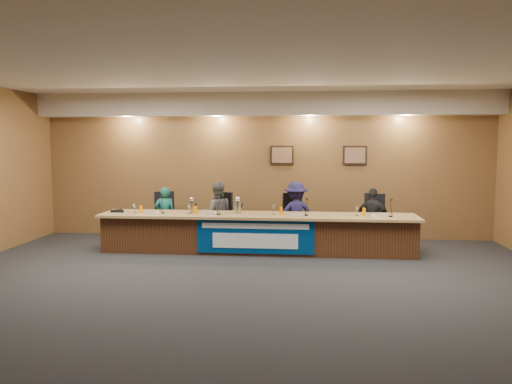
% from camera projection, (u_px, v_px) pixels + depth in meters
% --- Properties ---
extents(floor, '(10.00, 10.00, 0.00)m').
position_uv_depth(floor, '(242.00, 287.00, 7.37)').
color(floor, black).
rests_on(floor, ground).
extents(ceiling, '(10.00, 8.00, 0.04)m').
position_uv_depth(ceiling, '(241.00, 66.00, 7.05)').
color(ceiling, silver).
rests_on(ceiling, wall_back).
extents(wall_back, '(10.00, 0.04, 3.20)m').
position_uv_depth(wall_back, '(264.00, 166.00, 11.17)').
color(wall_back, brown).
rests_on(wall_back, floor).
extents(soffit, '(10.00, 0.50, 0.50)m').
position_uv_depth(soffit, '(263.00, 104.00, 10.79)').
color(soffit, beige).
rests_on(soffit, wall_back).
extents(dais_body, '(6.00, 0.80, 0.70)m').
position_uv_depth(dais_body, '(257.00, 234.00, 9.71)').
color(dais_body, '#442413').
rests_on(dais_body, floor).
extents(dais_top, '(6.10, 0.95, 0.05)m').
position_uv_depth(dais_top, '(257.00, 215.00, 9.62)').
color(dais_top, '#987848').
rests_on(dais_top, dais_body).
extents(banner, '(2.20, 0.02, 0.65)m').
position_uv_depth(banner, '(255.00, 237.00, 9.30)').
color(banner, navy).
rests_on(banner, dais_body).
extents(banner_text_upper, '(2.00, 0.01, 0.10)m').
position_uv_depth(banner_text_upper, '(255.00, 226.00, 9.26)').
color(banner_text_upper, silver).
rests_on(banner_text_upper, banner).
extents(banner_text_lower, '(1.60, 0.01, 0.28)m').
position_uv_depth(banner_text_lower, '(255.00, 241.00, 9.29)').
color(banner_text_lower, silver).
rests_on(banner_text_lower, banner).
extents(wall_photo_left, '(0.52, 0.04, 0.42)m').
position_uv_depth(wall_photo_left, '(282.00, 155.00, 11.08)').
color(wall_photo_left, black).
rests_on(wall_photo_left, wall_back).
extents(wall_photo_right, '(0.52, 0.04, 0.42)m').
position_uv_depth(wall_photo_right, '(355.00, 155.00, 10.92)').
color(wall_photo_right, black).
rests_on(wall_photo_right, wall_back).
extents(panelist_a, '(0.50, 0.40, 1.20)m').
position_uv_depth(panelist_a, '(165.00, 215.00, 10.50)').
color(panelist_a, '#114F48').
rests_on(panelist_a, floor).
extents(panelist_b, '(0.72, 0.61, 1.31)m').
position_uv_depth(panelist_b, '(217.00, 213.00, 10.39)').
color(panelist_b, '#47484C').
rests_on(panelist_b, floor).
extents(panelist_c, '(0.95, 0.69, 1.33)m').
position_uv_depth(panelist_c, '(296.00, 214.00, 10.23)').
color(panelist_c, '#17123C').
rests_on(panelist_c, floor).
extents(panelist_d, '(0.77, 0.52, 1.21)m').
position_uv_depth(panelist_d, '(373.00, 218.00, 10.08)').
color(panelist_d, black).
rests_on(panelist_d, floor).
extents(office_chair_a, '(0.64, 0.64, 0.08)m').
position_uv_depth(office_chair_a, '(166.00, 220.00, 10.61)').
color(office_chair_a, black).
rests_on(office_chair_a, floor).
extents(office_chair_b, '(0.64, 0.64, 0.08)m').
position_uv_depth(office_chair_b, '(218.00, 221.00, 10.51)').
color(office_chair_b, black).
rests_on(office_chair_b, floor).
extents(office_chair_c, '(0.62, 0.62, 0.08)m').
position_uv_depth(office_chair_c, '(296.00, 222.00, 10.34)').
color(office_chair_c, black).
rests_on(office_chair_c, floor).
extents(office_chair_d, '(0.61, 0.61, 0.08)m').
position_uv_depth(office_chair_d, '(372.00, 223.00, 10.19)').
color(office_chair_d, black).
rests_on(office_chair_d, floor).
extents(nameplate_a, '(0.24, 0.08, 0.10)m').
position_uv_depth(nameplate_a, '(151.00, 212.00, 9.58)').
color(nameplate_a, white).
rests_on(nameplate_a, dais_top).
extents(microphone_a, '(0.07, 0.07, 0.02)m').
position_uv_depth(microphone_a, '(163.00, 213.00, 9.72)').
color(microphone_a, black).
rests_on(microphone_a, dais_top).
extents(juice_glass_a, '(0.06, 0.06, 0.15)m').
position_uv_depth(juice_glass_a, '(141.00, 209.00, 9.77)').
color(juice_glass_a, orange).
rests_on(juice_glass_a, dais_top).
extents(water_glass_a, '(0.08, 0.08, 0.18)m').
position_uv_depth(water_glass_a, '(135.00, 208.00, 9.76)').
color(water_glass_a, silver).
rests_on(water_glass_a, dais_top).
extents(nameplate_b, '(0.24, 0.08, 0.10)m').
position_uv_depth(nameplate_b, '(210.00, 213.00, 9.48)').
color(nameplate_b, white).
rests_on(nameplate_b, dais_top).
extents(microphone_b, '(0.07, 0.07, 0.02)m').
position_uv_depth(microphone_b, '(219.00, 214.00, 9.56)').
color(microphone_b, black).
rests_on(microphone_b, dais_top).
extents(juice_glass_b, '(0.06, 0.06, 0.15)m').
position_uv_depth(juice_glass_b, '(196.00, 210.00, 9.64)').
color(juice_glass_b, orange).
rests_on(juice_glass_b, dais_top).
extents(water_glass_b, '(0.08, 0.08, 0.18)m').
position_uv_depth(water_glass_b, '(189.00, 209.00, 9.65)').
color(water_glass_b, silver).
rests_on(water_glass_b, dais_top).
extents(nameplate_c, '(0.24, 0.08, 0.10)m').
position_uv_depth(nameplate_c, '(294.00, 214.00, 9.28)').
color(nameplate_c, white).
rests_on(nameplate_c, dais_top).
extents(microphone_c, '(0.07, 0.07, 0.02)m').
position_uv_depth(microphone_c, '(306.00, 215.00, 9.43)').
color(microphone_c, black).
rests_on(microphone_c, dais_top).
extents(juice_glass_c, '(0.06, 0.06, 0.15)m').
position_uv_depth(juice_glass_c, '(281.00, 211.00, 9.56)').
color(juice_glass_c, orange).
rests_on(juice_glass_c, dais_top).
extents(water_glass_c, '(0.08, 0.08, 0.18)m').
position_uv_depth(water_glass_c, '(274.00, 210.00, 9.57)').
color(water_glass_c, silver).
rests_on(water_glass_c, dais_top).
extents(nameplate_d, '(0.24, 0.08, 0.10)m').
position_uv_depth(nameplate_d, '(381.00, 215.00, 9.17)').
color(nameplate_d, white).
rests_on(nameplate_d, dais_top).
extents(microphone_d, '(0.07, 0.07, 0.02)m').
position_uv_depth(microphone_d, '(391.00, 216.00, 9.28)').
color(microphone_d, black).
rests_on(microphone_d, dais_top).
extents(juice_glass_d, '(0.06, 0.06, 0.15)m').
position_uv_depth(juice_glass_d, '(364.00, 212.00, 9.40)').
color(juice_glass_d, orange).
rests_on(juice_glass_d, dais_top).
extents(water_glass_d, '(0.08, 0.08, 0.18)m').
position_uv_depth(water_glass_d, '(357.00, 211.00, 9.40)').
color(water_glass_d, silver).
rests_on(water_glass_d, dais_top).
extents(carafe_left, '(0.12, 0.12, 0.25)m').
position_uv_depth(carafe_left, '(192.00, 207.00, 9.77)').
color(carafe_left, silver).
rests_on(carafe_left, dais_top).
extents(carafe_mid, '(0.13, 0.13, 0.26)m').
position_uv_depth(carafe_mid, '(238.00, 207.00, 9.71)').
color(carafe_mid, silver).
rests_on(carafe_mid, dais_top).
extents(speakerphone, '(0.32, 0.32, 0.05)m').
position_uv_depth(speakerphone, '(119.00, 211.00, 9.91)').
color(speakerphone, black).
rests_on(speakerphone, dais_top).
extents(paper_stack, '(0.26, 0.33, 0.01)m').
position_uv_depth(paper_stack, '(379.00, 216.00, 9.33)').
color(paper_stack, white).
rests_on(paper_stack, dais_top).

